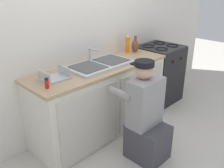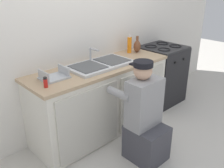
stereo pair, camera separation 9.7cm
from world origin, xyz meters
name	(u,v)px [view 2 (the right image)]	position (x,y,z in m)	size (l,w,h in m)	color
ground_plane	(117,138)	(0.00, 0.00, 0.00)	(12.00, 12.00, 0.00)	beige
back_wall	(82,31)	(0.00, 0.65, 1.25)	(6.00, 0.10, 2.50)	silver
counter_cabinet	(102,100)	(0.00, 0.29, 0.42)	(1.82, 0.62, 0.85)	silver
countertop	(101,67)	(0.00, 0.30, 0.87)	(1.86, 0.62, 0.04)	tan
sink_double_basin	(100,64)	(0.00, 0.30, 0.90)	(0.80, 0.44, 0.19)	silver
stove_range	(161,74)	(1.25, 0.30, 0.45)	(0.64, 0.62, 0.91)	black
plumber_person	(145,120)	(-0.03, -0.43, 0.46)	(0.42, 0.61, 1.10)	#3F3F47
vase_decorative	(137,46)	(0.76, 0.40, 0.97)	(0.10, 0.10, 0.23)	brown
soap_bottle_orange	(129,45)	(0.67, 0.45, 1.00)	(0.06, 0.06, 0.25)	orange
spice_bottle_red	(46,82)	(-0.80, 0.17, 0.94)	(0.04, 0.04, 0.10)	red
dish_rack_tray	(54,76)	(-0.62, 0.32, 0.91)	(0.28, 0.22, 0.11)	#B2B7BC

